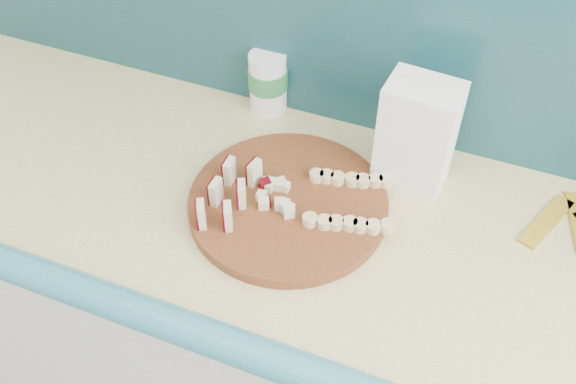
# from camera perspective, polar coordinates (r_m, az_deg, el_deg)

# --- Properties ---
(kitchen_counter) EXTENTS (2.20, 0.63, 0.91)m
(kitchen_counter) POSITION_cam_1_polar(r_m,az_deg,el_deg) (1.54, 6.05, -14.65)
(kitchen_counter) COLOR white
(kitchen_counter) RESTS_ON ground
(backsplash) EXTENTS (2.20, 0.02, 0.50)m
(backsplash) POSITION_cam_1_polar(r_m,az_deg,el_deg) (1.22, 12.90, 13.73)
(backsplash) COLOR teal
(backsplash) RESTS_ON kitchen_counter
(cutting_board) EXTENTS (0.46, 0.46, 0.02)m
(cutting_board) POSITION_cam_1_polar(r_m,az_deg,el_deg) (1.19, -0.00, -1.05)
(cutting_board) COLOR #4E2810
(cutting_board) RESTS_ON kitchen_counter
(apple_wedges) EXTENTS (0.07, 0.16, 0.05)m
(apple_wedges) POSITION_cam_1_polar(r_m,az_deg,el_deg) (1.16, -5.35, -0.08)
(apple_wedges) COLOR beige
(apple_wedges) RESTS_ON cutting_board
(apple_chunks) EXTENTS (0.06, 0.06, 0.02)m
(apple_chunks) POSITION_cam_1_polar(r_m,az_deg,el_deg) (1.18, -1.13, -0.27)
(apple_chunks) COLOR beige
(apple_chunks) RESTS_ON cutting_board
(banana_slices) EXTENTS (0.19, 0.17, 0.02)m
(banana_slices) POSITION_cam_1_polar(r_m,az_deg,el_deg) (1.17, 5.51, -0.81)
(banana_slices) COLOR #D7BC83
(banana_slices) RESTS_ON cutting_board
(flour_bag) EXTENTS (0.14, 0.10, 0.22)m
(flour_bag) POSITION_cam_1_polar(r_m,az_deg,el_deg) (1.20, 11.37, 4.92)
(flour_bag) COLOR white
(flour_bag) RESTS_ON kitchen_counter
(canister) EXTENTS (0.08, 0.08, 0.14)m
(canister) POSITION_cam_1_polar(r_m,az_deg,el_deg) (1.37, -1.80, 9.81)
(canister) COLOR white
(canister) RESTS_ON kitchen_counter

